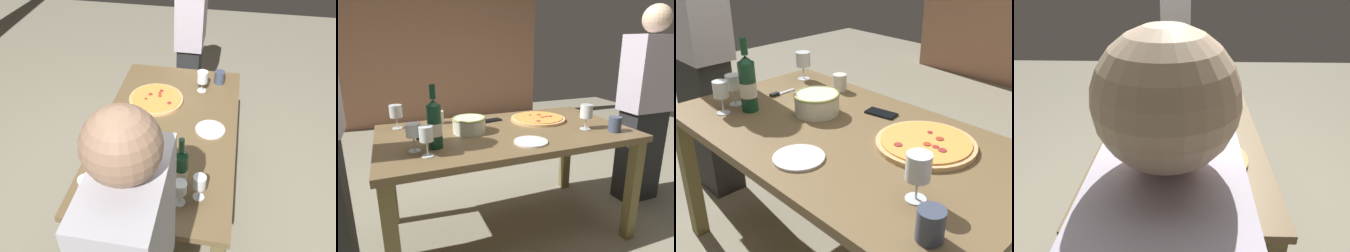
% 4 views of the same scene
% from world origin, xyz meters
% --- Properties ---
extents(dining_table, '(1.60, 0.90, 0.75)m').
position_xyz_m(dining_table, '(0.00, 0.00, 0.66)').
color(dining_table, brown).
rests_on(dining_table, ground).
extents(pizza, '(0.40, 0.40, 0.03)m').
position_xyz_m(pizza, '(0.31, 0.14, 0.76)').
color(pizza, '#DFAD6F').
rests_on(pizza, dining_table).
extents(serving_bowl, '(0.21, 0.21, 0.10)m').
position_xyz_m(serving_bowl, '(-0.23, 0.05, 0.80)').
color(serving_bowl, silver).
rests_on(serving_bowl, dining_table).
extents(wine_bottle, '(0.08, 0.08, 0.35)m').
position_xyz_m(wine_bottle, '(-0.48, -0.16, 0.88)').
color(wine_bottle, '#134026').
rests_on(wine_bottle, dining_table).
extents(wine_glass_near_pizza, '(0.08, 0.08, 0.15)m').
position_xyz_m(wine_glass_near_pizza, '(-0.59, -0.17, 0.86)').
color(wine_glass_near_pizza, white).
rests_on(wine_glass_near_pizza, dining_table).
extents(wine_glass_by_bottle, '(0.08, 0.08, 0.16)m').
position_xyz_m(wine_glass_by_bottle, '(0.50, -0.17, 0.86)').
color(wine_glass_by_bottle, white).
rests_on(wine_glass_by_bottle, dining_table).
extents(wine_glass_far_left, '(0.07, 0.07, 0.16)m').
position_xyz_m(wine_glass_far_left, '(-0.54, -0.26, 0.86)').
color(wine_glass_far_left, white).
rests_on(wine_glass_far_left, dining_table).
extents(wine_glass_far_right, '(0.08, 0.08, 0.16)m').
position_xyz_m(wine_glass_far_right, '(-0.66, 0.31, 0.86)').
color(wine_glass_far_right, white).
rests_on(wine_glass_far_right, dining_table).
extents(cup_amber, '(0.07, 0.07, 0.09)m').
position_xyz_m(cup_amber, '(-0.38, 0.34, 0.79)').
color(cup_amber, silver).
rests_on(cup_amber, dining_table).
extents(cup_ceramic, '(0.08, 0.08, 0.10)m').
position_xyz_m(cup_ceramic, '(0.63, -0.29, 0.80)').
color(cup_ceramic, '#404A61').
rests_on(cup_ceramic, dining_table).
extents(side_plate, '(0.20, 0.20, 0.01)m').
position_xyz_m(side_plate, '(0.04, -0.28, 0.76)').
color(side_plate, white).
rests_on(side_plate, dining_table).
extents(cell_phone, '(0.15, 0.09, 0.01)m').
position_xyz_m(cell_phone, '(-0.01, 0.25, 0.76)').
color(cell_phone, black).
rests_on(cell_phone, dining_table).
extents(pizza_knife, '(0.03, 0.15, 0.02)m').
position_xyz_m(pizza_knife, '(-0.55, 0.07, 0.76)').
color(pizza_knife, silver).
rests_on(pizza_knife, dining_table).
extents(person_host, '(0.44, 0.24, 1.75)m').
position_xyz_m(person_host, '(-1.14, -0.08, 0.89)').
color(person_host, '#292929').
rests_on(person_host, ground).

